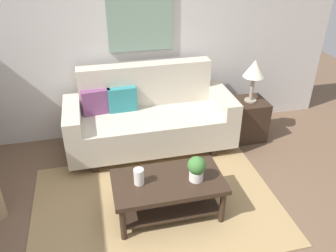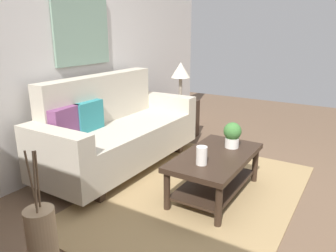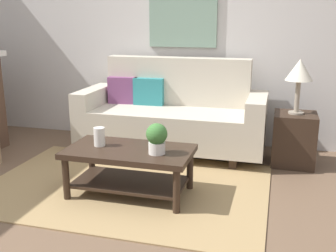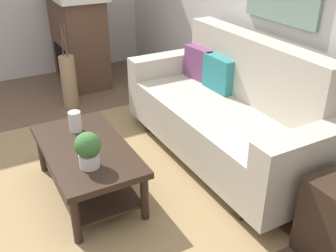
{
  "view_description": "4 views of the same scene",
  "coord_description": "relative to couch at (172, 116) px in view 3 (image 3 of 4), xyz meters",
  "views": [
    {
      "loc": [
        -0.52,
        -2.24,
        2.61
      ],
      "look_at": [
        0.26,
        1.06,
        0.62
      ],
      "focal_mm": 36.95,
      "sensor_mm": 36.0,
      "label": 1
    },
    {
      "loc": [
        -2.61,
        -0.77,
        1.58
      ],
      "look_at": [
        0.23,
        0.98,
        0.58
      ],
      "focal_mm": 34.51,
      "sensor_mm": 36.0,
      "label": 2
    },
    {
      "loc": [
        1.31,
        -2.79,
        1.54
      ],
      "look_at": [
        0.3,
        0.87,
        0.52
      ],
      "focal_mm": 43.39,
      "sensor_mm": 36.0,
      "label": 3
    },
    {
      "loc": [
        2.61,
        -0.31,
        1.94
      ],
      "look_at": [
        0.23,
        0.99,
        0.51
      ],
      "focal_mm": 41.87,
      "sensor_mm": 36.0,
      "label": 4
    }
  ],
  "objects": [
    {
      "name": "tabletop_vase",
      "position": [
        -0.34,
        -1.25,
        0.08
      ],
      "size": [
        0.1,
        0.1,
        0.17
      ],
      "primitive_type": "cylinder",
      "color": "white",
      "rests_on": "coffee_table"
    },
    {
      "name": "ground_plane",
      "position": [
        -0.15,
        -1.62,
        -0.43
      ],
      "size": [
        9.73,
        9.73,
        0.0
      ],
      "primitive_type": "plane",
      "color": "brown"
    },
    {
      "name": "couch",
      "position": [
        0.0,
        0.0,
        0.0
      ],
      "size": [
        2.12,
        0.84,
        1.08
      ],
      "color": "beige",
      "rests_on": "ground_plane"
    },
    {
      "name": "potted_plant_tabletop",
      "position": [
        0.21,
        -1.32,
        0.14
      ],
      "size": [
        0.18,
        0.18,
        0.26
      ],
      "color": "white",
      "rests_on": "coffee_table"
    },
    {
      "name": "wall_back",
      "position": [
        -0.15,
        0.54,
        0.92
      ],
      "size": [
        5.73,
        0.1,
        2.7
      ],
      "primitive_type": "cube",
      "color": "silver",
      "rests_on": "ground_plane"
    },
    {
      "name": "table_lamp",
      "position": [
        1.36,
        -0.07,
        0.56
      ],
      "size": [
        0.28,
        0.28,
        0.57
      ],
      "color": "gray",
      "rests_on": "side_table"
    },
    {
      "name": "side_table",
      "position": [
        1.36,
        -0.07,
        -0.15
      ],
      "size": [
        0.44,
        0.44,
        0.56
      ],
      "primitive_type": "cube",
      "color": "#332319",
      "rests_on": "ground_plane"
    },
    {
      "name": "throw_pillow_teal",
      "position": [
        -0.33,
        0.13,
        0.25
      ],
      "size": [
        0.36,
        0.13,
        0.32
      ],
      "primitive_type": "cube",
      "rotation": [
        0.0,
        0.0,
        0.03
      ],
      "color": "teal",
      "rests_on": "couch"
    },
    {
      "name": "framed_painting",
      "position": [
        0.0,
        0.47,
        1.13
      ],
      "size": [
        0.83,
        0.03,
        0.75
      ],
      "primitive_type": "cube",
      "color": "gray"
    },
    {
      "name": "coffee_table",
      "position": [
        -0.06,
        -1.27,
        -0.12
      ],
      "size": [
        1.1,
        0.6,
        0.43
      ],
      "color": "#332319",
      "rests_on": "ground_plane"
    },
    {
      "name": "area_rug",
      "position": [
        -0.15,
        -1.12,
        -0.42
      ],
      "size": [
        2.59,
        1.79,
        0.01
      ],
      "primitive_type": "cube",
      "color": "#A38456",
      "rests_on": "ground_plane"
    },
    {
      "name": "throw_pillow_plum",
      "position": [
        -0.65,
        0.13,
        0.25
      ],
      "size": [
        0.37,
        0.16,
        0.32
      ],
      "primitive_type": "cube",
      "rotation": [
        0.0,
        0.0,
        0.11
      ],
      "color": "#7A4270",
      "rests_on": "couch"
    }
  ]
}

